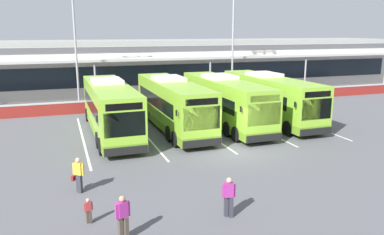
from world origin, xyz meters
name	(u,v)px	position (x,y,z in m)	size (l,w,h in m)	color
ground_plane	(234,152)	(0.00, 0.00, 0.00)	(200.00, 200.00, 0.00)	#56565B
terminal_building	(141,65)	(0.00, 26.91, 3.01)	(70.00, 13.00, 6.00)	beige
red_barrier_wall	(168,102)	(0.00, 14.50, 0.56)	(60.00, 0.40, 1.10)	maroon
coach_bus_leftmost	(110,109)	(-6.41, 6.71, 1.79)	(2.99, 12.17, 3.78)	#8CC633
coach_bus_left_centre	(173,105)	(-1.85, 6.71, 1.79)	(2.99, 12.17, 3.78)	#8CC633
coach_bus_centre	(224,102)	(2.22, 6.50, 1.79)	(2.99, 12.17, 3.78)	#8CC633
coach_bus_right_centre	(269,98)	(6.29, 6.75, 1.79)	(2.99, 12.17, 3.78)	#8CC633
bay_stripe_far_west	(83,139)	(-8.40, 6.00, 0.00)	(0.14, 13.00, 0.01)	silver
bay_stripe_west	(144,133)	(-4.20, 6.00, 0.00)	(0.14, 13.00, 0.01)	silver
bay_stripe_mid_west	(199,128)	(0.00, 6.00, 0.00)	(0.14, 13.00, 0.01)	silver
bay_stripe_centre	(250,124)	(4.20, 6.00, 0.00)	(0.14, 13.00, 0.01)	silver
bay_stripe_mid_east	(296,120)	(8.40, 6.00, 0.00)	(0.14, 13.00, 0.01)	silver
pedestrian_with_handbag	(78,174)	(-9.13, -3.05, 0.86)	(0.60, 0.54, 1.62)	#33333D
pedestrian_in_dark_coat	(229,196)	(-3.75, -7.42, 0.87)	(0.54, 0.33, 1.62)	#33333D
pedestrian_child	(88,210)	(-8.95, -6.16, 0.54)	(0.33, 0.18, 1.00)	#4C4238
pedestrian_approaching_bus	(123,216)	(-7.90, -7.72, 0.87)	(0.54, 0.31, 1.62)	#4C4238
lamp_post_west	(75,40)	(-7.97, 17.14, 6.29)	(3.24, 0.28, 11.00)	#9E9EA3
lamp_post_centre	(233,39)	(7.97, 17.40, 6.29)	(3.24, 0.28, 11.00)	#9E9EA3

